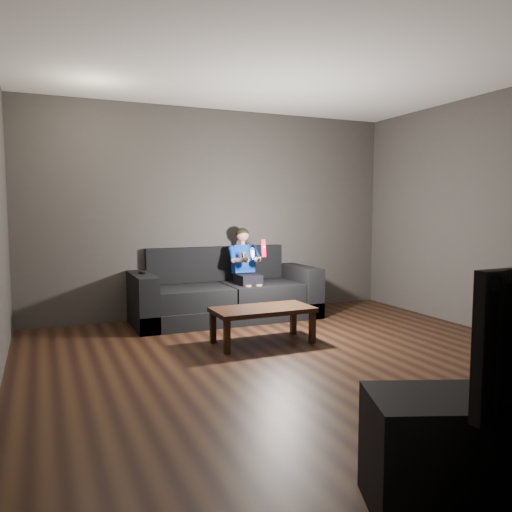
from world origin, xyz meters
name	(u,v)px	position (x,y,z in m)	size (l,w,h in m)	color
floor	(309,366)	(0.00, 0.00, 0.00)	(5.00, 5.00, 0.00)	black
back_wall	(217,213)	(0.00, 2.50, 1.35)	(5.00, 0.04, 2.70)	#3B3733
ceiling	(313,54)	(0.00, 0.00, 2.70)	(5.00, 5.00, 0.02)	silver
sofa	(224,296)	(-0.03, 2.16, 0.30)	(2.34, 1.01, 0.91)	black
child	(246,263)	(0.23, 2.08, 0.72)	(0.41, 0.50, 1.00)	black
wii_remote_red	(263,248)	(0.31, 1.70, 0.93)	(0.06, 0.09, 0.22)	red
nunchuk_white	(252,253)	(0.17, 1.70, 0.87)	(0.07, 0.09, 0.15)	silver
wii_remote_black	(142,273)	(-1.09, 2.07, 0.65)	(0.05, 0.14, 0.03)	black
coffee_table	(263,312)	(-0.07, 0.86, 0.33)	(1.04, 0.53, 0.38)	black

